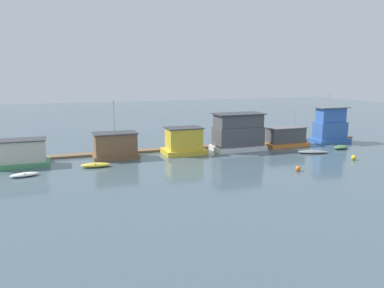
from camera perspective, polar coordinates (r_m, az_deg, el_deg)
ground_plane at (r=51.41m, az=-0.38°, el=-1.34°), size 200.00×200.00×0.00m
dock_walkway at (r=53.93m, az=-1.34°, el=-0.61°), size 59.60×1.69×0.30m
houseboat_green at (r=48.16m, az=-24.86°, el=-1.36°), size 6.67×3.69×3.17m
houseboat_brown at (r=48.85m, az=-11.59°, el=-0.27°), size 5.69×3.56×7.43m
houseboat_yellow at (r=50.58m, az=-1.25°, el=0.35°), size 5.60×4.01×3.60m
houseboat_white at (r=53.38m, az=7.04°, el=1.73°), size 7.32×4.11×5.23m
houseboat_orange at (r=58.05m, az=14.11°, el=1.03°), size 6.52×3.37×5.67m
houseboat_blue at (r=62.82m, az=20.31°, el=2.45°), size 5.81×3.43×7.93m
dinghy_white at (r=43.33m, az=-24.17°, el=-4.28°), size 3.04×1.62×0.43m
dinghy_yellow at (r=44.89m, az=-14.48°, el=-3.11°), size 3.49×1.68×0.53m
dinghy_grey at (r=53.54m, az=17.92°, el=-1.15°), size 4.31×2.58×0.42m
dinghy_green at (r=58.08m, az=21.76°, el=-0.45°), size 2.84×1.89×0.52m
mooring_post_centre at (r=60.76m, az=15.08°, el=0.94°), size 0.29×0.29×1.63m
mooring_post_near_left at (r=59.77m, az=13.73°, el=1.02°), size 0.25×0.25×1.99m
mooring_post_far_left at (r=61.08m, az=15.56°, el=1.12°), size 0.31×0.31×1.97m
buoy_yellow at (r=51.28m, az=23.44°, el=-1.90°), size 0.63×0.63×0.63m
buoy_orange at (r=43.37m, az=15.87°, el=-3.62°), size 0.58×0.58×0.58m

